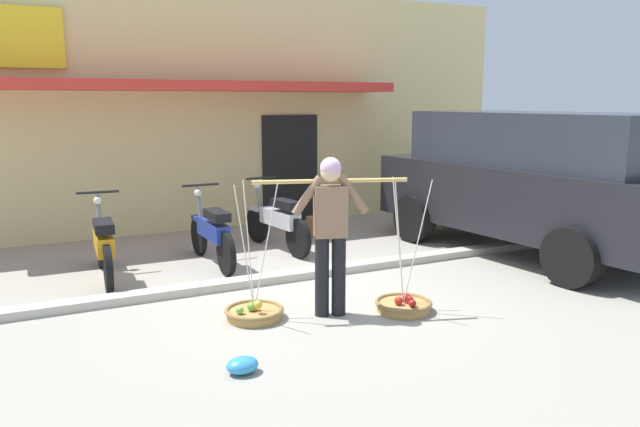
% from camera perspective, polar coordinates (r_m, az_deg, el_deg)
% --- Properties ---
extents(ground_plane, '(90.00, 90.00, 0.00)m').
position_cam_1_polar(ground_plane, '(7.31, 0.07, -7.52)').
color(ground_plane, '#9E998C').
extents(sidewalk_curb, '(20.00, 0.24, 0.10)m').
position_cam_1_polar(sidewalk_curb, '(7.90, -2.19, -5.76)').
color(sidewalk_curb, '#BAB4A5').
rests_on(sidewalk_curb, ground).
extents(fruit_vendor, '(1.56, 0.54, 1.70)m').
position_cam_1_polar(fruit_vendor, '(6.36, 0.99, -1.16)').
color(fruit_vendor, black).
rests_on(fruit_vendor, ground).
extents(fruit_basket_left_side, '(0.62, 0.62, 1.45)m').
position_cam_1_polar(fruit_basket_left_side, '(6.78, 7.83, -8.43)').
color(fruit_basket_left_side, '#B2894C').
rests_on(fruit_basket_left_side, ground).
extents(fruit_basket_right_side, '(0.62, 0.62, 1.45)m').
position_cam_1_polar(fruit_basket_right_side, '(6.53, -6.18, -9.12)').
color(fruit_basket_right_side, '#B2894C').
rests_on(fruit_basket_right_side, ground).
extents(motorcycle_nearest_shop, '(0.54, 1.82, 1.09)m').
position_cam_1_polar(motorcycle_nearest_shop, '(8.23, -19.60, -2.82)').
color(motorcycle_nearest_shop, black).
rests_on(motorcycle_nearest_shop, ground).
extents(motorcycle_second_in_row, '(0.54, 1.82, 1.09)m').
position_cam_1_polar(motorcycle_second_in_row, '(8.58, -10.07, -1.83)').
color(motorcycle_second_in_row, black).
rests_on(motorcycle_second_in_row, ground).
extents(motorcycle_third_in_row, '(0.54, 1.81, 1.09)m').
position_cam_1_polar(motorcycle_third_in_row, '(9.31, -3.98, -0.72)').
color(motorcycle_third_in_row, black).
rests_on(motorcycle_third_in_row, ground).
extents(parked_truck, '(2.54, 4.97, 2.10)m').
position_cam_1_polar(parked_truck, '(9.53, 19.21, 3.11)').
color(parked_truck, black).
rests_on(parked_truck, ground).
extents(storefront_building, '(13.00, 6.00, 4.20)m').
position_cam_1_polar(storefront_building, '(13.21, -15.21, 9.47)').
color(storefront_building, '#DBC684').
rests_on(storefront_building, ground).
extents(plastic_litter_bag, '(0.28, 0.22, 0.14)m').
position_cam_1_polar(plastic_litter_bag, '(5.33, -7.28, -13.91)').
color(plastic_litter_bag, '#3393D1').
rests_on(plastic_litter_bag, ground).
extents(wooden_crate, '(0.44, 0.36, 0.32)m').
position_cam_1_polar(wooden_crate, '(10.37, 0.19, -1.18)').
color(wooden_crate, olive).
rests_on(wooden_crate, ground).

